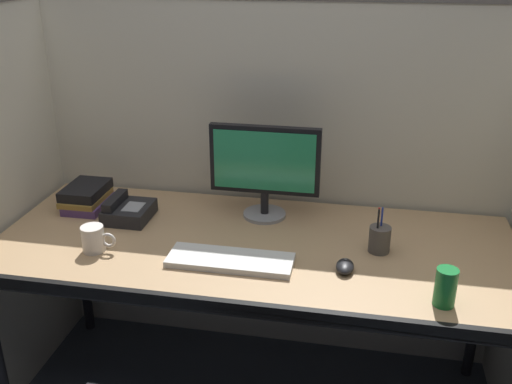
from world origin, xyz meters
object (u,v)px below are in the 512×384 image
Objects in this scene: book_stack at (87,197)px; coffee_mug at (94,239)px; desk_phone at (128,211)px; pen_cup at (380,239)px; monitor_center at (265,166)px; soda_can at (446,287)px; keyboard_main at (230,260)px; computer_mouse at (345,266)px; desk at (253,256)px.

coffee_mug is at bearing -60.68° from book_stack.
pen_cup is at bearing -4.97° from desk_phone.
pen_cup is at bearing -7.62° from book_stack.
monitor_center reaches higher than soda_can.
desk_phone is at bearing 151.02° from keyboard_main.
computer_mouse is 0.57× the size of pen_cup.
book_stack is at bearing -176.09° from monitor_center.
keyboard_main is 2.55× the size of pen_cup.
keyboard_main is (-0.05, -0.15, 0.06)m from desk.
desk is 0.46m from pen_cup.
pen_cup is at bearing 10.71° from coffee_mug.
desk_phone is (-0.98, 0.08, -0.02)m from pen_cup.
monitor_center is 2.55× the size of pen_cup.
keyboard_main is 2.26× the size of desk_phone.
pen_cup is 1.34× the size of coffee_mug.
soda_can is (0.30, -0.14, 0.04)m from computer_mouse.
book_stack is 1.76× the size of coffee_mug.
computer_mouse is (0.39, 0.02, 0.01)m from keyboard_main.
desk_phone is 1.23m from soda_can.
desk_phone is (-0.53, 0.12, 0.08)m from desk.
monitor_center reaches higher than book_stack.
monitor_center is (-0.00, 0.24, 0.27)m from desk.
soda_can is at bearing -57.50° from pen_cup.
pen_cup is 0.98m from desk_phone.
desk is 15.57× the size of soda_can.
desk is 0.70m from soda_can.
coffee_mug is at bearing -178.16° from computer_mouse.
pen_cup is at bearing 4.14° from desk.
pen_cup is 1.01m from coffee_mug.
monitor_center is at bearing 3.91° from book_stack.
keyboard_main is at bearing -176.82° from computer_mouse.
coffee_mug is at bearing -164.04° from desk.
monitor_center is 0.52m from pen_cup.
monitor_center is 2.26× the size of desk_phone.
coffee_mug is (0.19, -0.35, 0.00)m from book_stack.
monitor_center is at bearing 155.11° from pen_cup.
monitor_center reaches higher than computer_mouse.
book_stack is 0.40m from coffee_mug.
pen_cup reaches higher than desk.
keyboard_main is at bearing -160.07° from pen_cup.
desk is 15.08× the size of coffee_mug.
computer_mouse is (0.34, -0.13, 0.07)m from desk.
desk is at bearing -14.57° from book_stack.
computer_mouse is at bearing -15.73° from desk_phone.
desk is 0.17m from keyboard_main.
desk_phone is (0.21, -0.07, -0.01)m from book_stack.
book_stack is at bearing 172.38° from pen_cup.
coffee_mug reaches higher than desk_phone.
coffee_mug reaches higher than book_stack.
keyboard_main is at bearing -108.26° from desk.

